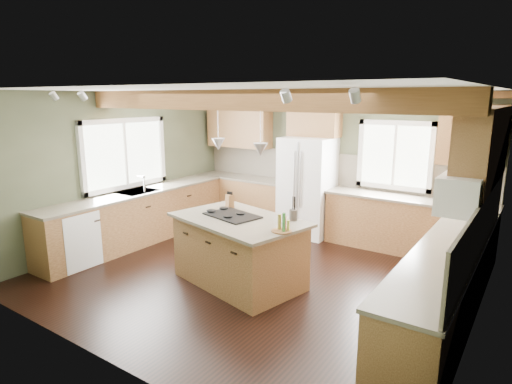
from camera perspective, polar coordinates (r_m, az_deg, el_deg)
The scene contains 37 objects.
floor at distance 6.26m, azimuth -0.06°, elevation -11.05°, with size 5.60×5.60×0.00m, color black.
ceiling at distance 5.74m, azimuth -0.07°, elevation 13.47°, with size 5.60×5.60×0.00m, color silver.
wall_back at distance 8.02m, azimuth 10.08°, elevation 3.71°, with size 5.60×5.60×0.00m, color #3E4531.
wall_left at distance 7.77m, azimuth -17.40°, elevation 3.04°, with size 5.00×5.00×0.00m, color #3E4531.
wall_right at distance 4.91m, azimuth 28.07°, elevation -3.22°, with size 5.00×5.00×0.00m, color #3E4531.
ceiling_beam at distance 5.48m, azimuth -1.96°, elevation 12.15°, with size 5.55×0.26×0.26m, color brown.
soffit_trim at distance 7.84m, azimuth 10.12°, elevation 12.61°, with size 5.55×0.20×0.10m, color brown.
backsplash_back at distance 8.02m, azimuth 10.01°, elevation 3.06°, with size 5.58×0.03×0.58m, color brown.
backsplash_right at distance 4.98m, azimuth 27.86°, elevation -4.06°, with size 0.03×3.70×0.58m, color brown.
base_cab_back_left at distance 8.82m, azimuth -1.61°, elevation -1.00°, with size 2.02×0.60×0.88m, color brown.
counter_back_left at distance 8.72m, azimuth -1.63°, elevation 1.93°, with size 2.06×0.64×0.04m, color #4C4537.
base_cab_back_right at distance 7.45m, azimuth 19.37°, elevation -4.29°, with size 2.62×0.60×0.88m, color brown.
counter_back_right at distance 7.34m, azimuth 19.63°, elevation -0.85°, with size 2.66×0.64×0.04m, color #4C4537.
base_cab_left at distance 7.76m, azimuth -15.31°, elevation -3.36°, with size 0.60×3.70×0.88m, color brown.
counter_left at distance 7.65m, azimuth -15.51°, elevation -0.04°, with size 0.64×3.74×0.04m, color #4C4537.
base_cab_right at distance 5.27m, azimuth 23.86°, elevation -11.70°, with size 0.60×3.70×0.88m, color brown.
counter_right at distance 5.11m, azimuth 24.32°, elevation -6.97°, with size 0.64×3.74×0.04m, color #4C4537.
upper_cab_back_left at distance 8.81m, azimuth -2.25°, elevation 8.93°, with size 1.40×0.35×0.90m, color brown.
upper_cab_over_fridge at distance 7.91m, azimuth 7.78°, elevation 9.86°, with size 0.96×0.35×0.70m, color brown.
upper_cab_right at distance 5.70m, azimuth 28.06°, elevation 5.46°, with size 0.35×2.20×0.90m, color brown.
upper_cab_back_corner at distance 7.15m, azimuth 26.82°, elevation 6.74°, with size 0.90×0.35×0.90m, color brown.
window_left at distance 7.75m, azimuth -17.14°, elevation 4.91°, with size 0.04×1.60×1.05m, color white.
window_back at distance 7.58m, azimuth 18.05°, elevation 4.68°, with size 1.10×0.04×1.00m, color white.
sink at distance 7.64m, azimuth -15.51°, elevation -0.01°, with size 0.50×0.65×0.03m, color #262628.
faucet at distance 7.48m, azimuth -14.68°, elevation 0.91°, with size 0.02×0.02×0.28m, color #B2B2B7.
dishwasher at distance 7.02m, azimuth -23.34°, elevation -5.72°, with size 0.60×0.60×0.84m, color white.
oven at distance 4.13m, azimuth 20.11°, elevation -18.51°, with size 0.60×0.72×0.84m, color white.
microwave at distance 4.83m, azimuth 25.73°, elevation -0.16°, with size 0.40×0.70×0.38m, color white.
pendant_left at distance 5.88m, azimuth -5.04°, elevation 6.37°, with size 0.18×0.18×0.16m, color #B2B2B7.
pendant_right at distance 5.24m, azimuth 0.58°, elevation 5.67°, with size 0.18×0.18×0.16m, color #B2B2B7.
refrigerator at distance 7.88m, azimuth 6.84°, elevation 0.70°, with size 0.90×0.74×1.80m, color white.
island at distance 5.89m, azimuth -2.26°, elevation -8.00°, with size 1.67×1.02×0.88m, color brown.
island_top at distance 5.75m, azimuth -2.30°, elevation -3.70°, with size 1.78×1.13×0.04m, color #4C4537.
cooktop at distance 5.84m, azimuth -3.19°, elevation -3.14°, with size 0.72×0.48×0.02m, color black.
knife_block at distance 6.28m, azimuth -3.51°, elevation -1.20°, with size 0.12×0.09×0.20m, color brown.
utensil_crock at distance 5.65m, azimuth 5.01°, elevation -3.07°, with size 0.11×0.11×0.15m, color #38322D.
bottle_tray at distance 5.16m, azimuth 3.45°, elevation -4.08°, with size 0.25×0.25×0.23m, color #58311A, non-canonical shape.
Camera 1 is at (3.24, -4.74, 2.51)m, focal length 30.00 mm.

